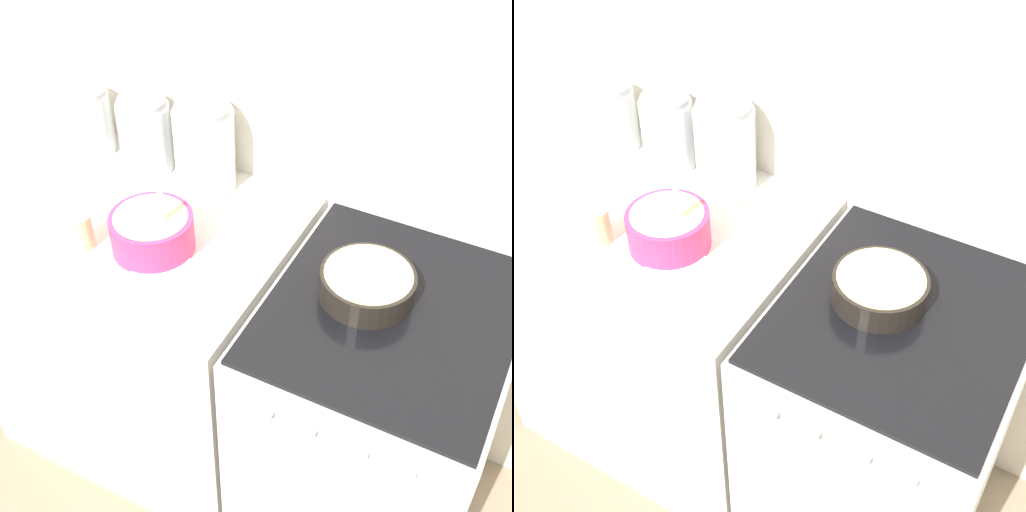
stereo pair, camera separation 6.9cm
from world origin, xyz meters
TOP-DOWN VIEW (x-y plane):
  - wall_back at (0.00, 0.72)m, footprint 4.76×0.05m
  - countertop_cabinet at (-0.44, 0.35)m, footprint 0.88×0.70m
  - stove at (0.32, 0.35)m, footprint 0.61×0.71m
  - mixing_bowl at (-0.33, 0.28)m, footprint 0.22×0.22m
  - baking_pan at (0.24, 0.37)m, footprint 0.24×0.24m
  - storage_jar_left at (-0.76, 0.59)m, footprint 0.14×0.14m
  - storage_jar_middle at (-0.55, 0.59)m, footprint 0.16×0.16m
  - storage_jar_right at (-0.35, 0.59)m, footprint 0.18×0.18m
  - tin_can at (-0.50, 0.20)m, footprint 0.06×0.06m
  - recipe_page at (-0.21, 0.15)m, footprint 0.27×0.29m

SIDE VIEW (x-z plane):
  - stove at x=0.32m, z-range 0.00..0.90m
  - countertop_cabinet at x=-0.44m, z-range 0.00..0.90m
  - recipe_page at x=-0.21m, z-range 0.90..0.91m
  - baking_pan at x=0.24m, z-range 0.90..0.98m
  - tin_can at x=-0.50m, z-range 0.90..1.00m
  - mixing_bowl at x=-0.33m, z-range 0.81..1.12m
  - storage_jar_left at x=-0.76m, z-range 0.88..1.10m
  - storage_jar_middle at x=-0.55m, z-range 0.88..1.12m
  - storage_jar_right at x=-0.35m, z-range 0.88..1.15m
  - wall_back at x=0.00m, z-range 0.00..2.40m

